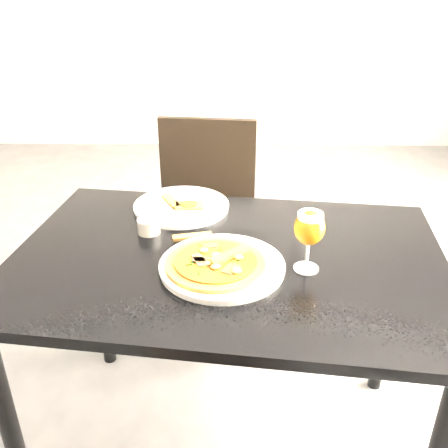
{
  "coord_description": "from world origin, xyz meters",
  "views": [
    {
      "loc": [
        0.28,
        -1.51,
        1.46
      ],
      "look_at": [
        0.26,
        -0.27,
        0.83
      ],
      "focal_mm": 40.0,
      "sensor_mm": 36.0,
      "label": 1
    }
  ],
  "objects_px": {
    "dining_table": "(227,282)",
    "beer_glass": "(309,228)",
    "chair_far": "(204,223)",
    "pizza": "(216,262)"
  },
  "relations": [
    {
      "from": "chair_far",
      "to": "beer_glass",
      "type": "distance_m",
      "value": 0.88
    },
    {
      "from": "chair_far",
      "to": "dining_table",
      "type": "bearing_deg",
      "value": -75.21
    },
    {
      "from": "dining_table",
      "to": "beer_glass",
      "type": "height_order",
      "value": "beer_glass"
    },
    {
      "from": "dining_table",
      "to": "beer_glass",
      "type": "bearing_deg",
      "value": -11.56
    },
    {
      "from": "chair_far",
      "to": "beer_glass",
      "type": "relative_size",
      "value": 5.46
    },
    {
      "from": "dining_table",
      "to": "beer_glass",
      "type": "relative_size",
      "value": 7.63
    },
    {
      "from": "chair_far",
      "to": "pizza",
      "type": "height_order",
      "value": "chair_far"
    },
    {
      "from": "dining_table",
      "to": "beer_glass",
      "type": "distance_m",
      "value": 0.31
    },
    {
      "from": "beer_glass",
      "to": "dining_table",
      "type": "bearing_deg",
      "value": 161.45
    },
    {
      "from": "pizza",
      "to": "dining_table",
      "type": "bearing_deg",
      "value": 70.0
    }
  ]
}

